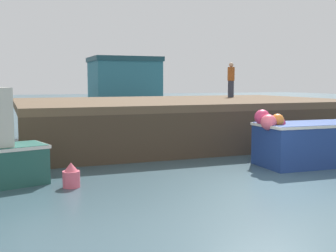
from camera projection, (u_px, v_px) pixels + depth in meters
ground at (272, 188)px, 10.31m from camera, size 120.00×160.00×0.10m
pier at (186, 107)px, 17.55m from camera, size 13.34×8.46×1.76m
fishing_boat_near_right at (314, 141)px, 12.87m from camera, size 3.84×1.74×1.69m
dockworker at (231, 80)px, 20.60m from camera, size 0.34×0.34×1.68m
warehouse at (124, 81)px, 46.86m from camera, size 7.30×6.00×5.21m
mooring_buoy_foreground at (71, 176)px, 10.11m from camera, size 0.41×0.41×0.60m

